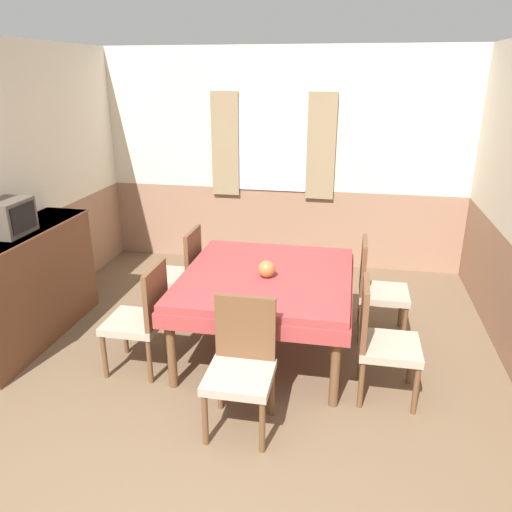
{
  "coord_description": "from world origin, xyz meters",
  "views": [
    {
      "loc": [
        0.83,
        -1.84,
        2.31
      ],
      "look_at": [
        0.09,
        1.97,
        0.87
      ],
      "focal_mm": 35.0,
      "sensor_mm": 36.0,
      "label": 1
    }
  ],
  "objects_px": {
    "chair_left_far": "(181,271)",
    "sideboard": "(27,286)",
    "chair_right_near": "(380,338)",
    "vase": "(267,269)",
    "chair_right_far": "(376,286)",
    "tv": "(9,217)",
    "dining_table": "(267,285)",
    "chair_left_near": "(142,316)",
    "chair_head_near": "(242,362)"
  },
  "relations": [
    {
      "from": "chair_right_near",
      "to": "chair_left_near",
      "type": "bearing_deg",
      "value": -90.0
    },
    {
      "from": "tv",
      "to": "sideboard",
      "type": "bearing_deg",
      "value": 84.28
    },
    {
      "from": "tv",
      "to": "vase",
      "type": "height_order",
      "value": "tv"
    },
    {
      "from": "chair_left_far",
      "to": "chair_left_near",
      "type": "distance_m",
      "value": 0.96
    },
    {
      "from": "chair_left_far",
      "to": "chair_right_far",
      "type": "distance_m",
      "value": 1.86
    },
    {
      "from": "chair_right_far",
      "to": "dining_table",
      "type": "bearing_deg",
      "value": -62.71
    },
    {
      "from": "chair_right_far",
      "to": "tv",
      "type": "height_order",
      "value": "tv"
    },
    {
      "from": "chair_left_near",
      "to": "chair_head_near",
      "type": "relative_size",
      "value": 1.0
    },
    {
      "from": "dining_table",
      "to": "tv",
      "type": "bearing_deg",
      "value": -172.61
    },
    {
      "from": "chair_right_near",
      "to": "vase",
      "type": "bearing_deg",
      "value": -113.62
    },
    {
      "from": "dining_table",
      "to": "sideboard",
      "type": "xyz_separation_m",
      "value": [
        -2.13,
        -0.21,
        -0.1
      ]
    },
    {
      "from": "vase",
      "to": "sideboard",
      "type": "bearing_deg",
      "value": -176.52
    },
    {
      "from": "chair_left_far",
      "to": "chair_head_near",
      "type": "bearing_deg",
      "value": -147.76
    },
    {
      "from": "chair_left_far",
      "to": "chair_head_near",
      "type": "xyz_separation_m",
      "value": [
        0.93,
        -1.47,
        0.0
      ]
    },
    {
      "from": "chair_right_far",
      "to": "tv",
      "type": "distance_m",
      "value": 3.23
    },
    {
      "from": "dining_table",
      "to": "chair_right_near",
      "type": "xyz_separation_m",
      "value": [
        0.93,
        -0.48,
        -0.14
      ]
    },
    {
      "from": "chair_left_near",
      "to": "dining_table",
      "type": "bearing_deg",
      "value": -62.71
    },
    {
      "from": "sideboard",
      "to": "chair_right_near",
      "type": "bearing_deg",
      "value": -5.08
    },
    {
      "from": "dining_table",
      "to": "chair_right_far",
      "type": "distance_m",
      "value": 1.05
    },
    {
      "from": "dining_table",
      "to": "chair_left_near",
      "type": "distance_m",
      "value": 1.05
    },
    {
      "from": "chair_right_far",
      "to": "tv",
      "type": "bearing_deg",
      "value": -76.14
    },
    {
      "from": "dining_table",
      "to": "chair_right_near",
      "type": "height_order",
      "value": "chair_right_near"
    },
    {
      "from": "sideboard",
      "to": "vase",
      "type": "distance_m",
      "value": 2.16
    },
    {
      "from": "dining_table",
      "to": "chair_right_far",
      "type": "xyz_separation_m",
      "value": [
        0.93,
        0.48,
        -0.14
      ]
    },
    {
      "from": "chair_right_near",
      "to": "sideboard",
      "type": "height_order",
      "value": "sideboard"
    },
    {
      "from": "sideboard",
      "to": "chair_right_far",
      "type": "bearing_deg",
      "value": 12.65
    },
    {
      "from": "dining_table",
      "to": "chair_right_far",
      "type": "relative_size",
      "value": 1.71
    },
    {
      "from": "chair_head_near",
      "to": "tv",
      "type": "bearing_deg",
      "value": -18.52
    },
    {
      "from": "chair_right_near",
      "to": "tv",
      "type": "distance_m",
      "value": 3.15
    },
    {
      "from": "tv",
      "to": "vase",
      "type": "distance_m",
      "value": 2.19
    },
    {
      "from": "chair_left_near",
      "to": "chair_right_far",
      "type": "height_order",
      "value": "same"
    },
    {
      "from": "vase",
      "to": "dining_table",
      "type": "bearing_deg",
      "value": 96.89
    },
    {
      "from": "dining_table",
      "to": "chair_left_far",
      "type": "xyz_separation_m",
      "value": [
        -0.93,
        0.48,
        -0.14
      ]
    },
    {
      "from": "chair_left_far",
      "to": "sideboard",
      "type": "relative_size",
      "value": 0.57
    },
    {
      "from": "chair_right_near",
      "to": "vase",
      "type": "height_order",
      "value": "chair_right_near"
    },
    {
      "from": "chair_right_near",
      "to": "sideboard",
      "type": "xyz_separation_m",
      "value": [
        -3.06,
        0.27,
        0.04
      ]
    },
    {
      "from": "dining_table",
      "to": "sideboard",
      "type": "relative_size",
      "value": 0.97
    },
    {
      "from": "chair_head_near",
      "to": "chair_right_far",
      "type": "bearing_deg",
      "value": -122.24
    },
    {
      "from": "chair_head_near",
      "to": "chair_right_near",
      "type": "bearing_deg",
      "value": -151.02
    },
    {
      "from": "chair_left_near",
      "to": "sideboard",
      "type": "bearing_deg",
      "value": 77.25
    },
    {
      "from": "chair_head_near",
      "to": "chair_right_near",
      "type": "xyz_separation_m",
      "value": [
        0.93,
        0.51,
        0.0
      ]
    },
    {
      "from": "chair_left_far",
      "to": "sideboard",
      "type": "height_order",
      "value": "sideboard"
    },
    {
      "from": "dining_table",
      "to": "chair_head_near",
      "type": "xyz_separation_m",
      "value": [
        -0.0,
        -0.99,
        -0.14
      ]
    },
    {
      "from": "chair_left_near",
      "to": "vase",
      "type": "xyz_separation_m",
      "value": [
        0.94,
        0.4,
        0.31
      ]
    },
    {
      "from": "chair_left_near",
      "to": "chair_right_far",
      "type": "relative_size",
      "value": 1.0
    },
    {
      "from": "tv",
      "to": "chair_head_near",
      "type": "bearing_deg",
      "value": -18.52
    },
    {
      "from": "dining_table",
      "to": "vase",
      "type": "distance_m",
      "value": 0.19
    },
    {
      "from": "chair_left_near",
      "to": "chair_right_far",
      "type": "distance_m",
      "value": 2.09
    },
    {
      "from": "chair_left_near",
      "to": "tv",
      "type": "distance_m",
      "value": 1.41
    },
    {
      "from": "dining_table",
      "to": "chair_right_near",
      "type": "relative_size",
      "value": 1.71
    }
  ]
}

